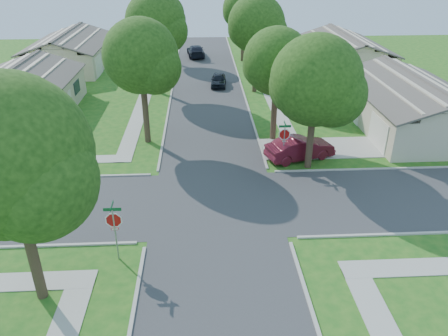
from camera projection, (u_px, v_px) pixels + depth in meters
name	position (u px, v px, depth m)	size (l,w,h in m)	color
ground	(215.00, 203.00, 24.91)	(100.00, 100.00, 0.00)	#1C5A18
road_ns	(215.00, 203.00, 24.90)	(7.00, 100.00, 0.02)	#333335
sidewalk_ne	(262.00, 78.00, 48.29)	(1.20, 40.00, 0.04)	#9E9B91
sidewalk_nw	(151.00, 79.00, 47.70)	(1.20, 40.00, 0.04)	#9E9B91
driveway	(320.00, 148.00, 31.59)	(8.80, 3.60, 0.05)	#9E9B91
stop_sign_sw	(114.00, 222.00, 19.58)	(1.05, 0.80, 2.98)	gray
stop_sign_ne	(284.00, 136.00, 28.38)	(1.05, 0.80, 2.98)	gray
tree_e_near	(277.00, 65.00, 30.56)	(4.97, 4.80, 8.28)	#38281C
tree_e_mid	(257.00, 27.00, 40.94)	(5.59, 5.40, 9.21)	#38281C
tree_e_far	(244.00, 11.00, 52.61)	(5.17, 5.00, 8.72)	#38281C
tree_w_near	(142.00, 60.00, 29.89)	(5.38, 5.20, 8.97)	#38281C
tree_w_mid	(156.00, 25.00, 40.38)	(5.80, 5.60, 9.56)	#38281C
tree_w_far	(166.00, 16.00, 52.37)	(4.76, 4.60, 8.04)	#38281C
tree_sw_corner	(11.00, 162.00, 15.47)	(6.21, 6.00, 9.55)	#38281C
tree_ne_corner	(317.00, 85.00, 26.40)	(5.80, 5.60, 8.66)	#38281C
house_ne_near	(410.00, 108.00, 34.76)	(8.42, 13.60, 4.23)	#B4A78E
house_ne_far	(343.00, 57.00, 50.75)	(8.42, 13.60, 4.23)	#B4A78E
house_nw_near	(19.00, 99.00, 36.76)	(8.42, 13.60, 4.23)	#B4A78E
house_nw_far	(71.00, 54.00, 51.86)	(8.42, 13.60, 4.23)	#B4A78E
car_driveway	(300.00, 148.00, 29.73)	(1.65, 4.74, 1.56)	maroon
car_curb_east	(219.00, 80.00, 45.23)	(1.49, 3.70, 1.26)	black
car_curb_west	(196.00, 51.00, 57.09)	(2.06, 5.06, 1.47)	black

